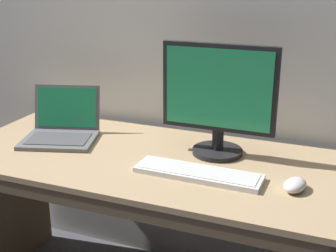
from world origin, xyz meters
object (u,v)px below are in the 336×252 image
Objects in this scene: wired_keyboard at (198,173)px; computer_mouse at (295,185)px; laptop_space_gray at (61,131)px; external_monitor at (219,99)px.

computer_mouse is at bearing 2.00° from wired_keyboard.
laptop_space_gray reaches higher than computer_mouse.
laptop_space_gray is 0.80× the size of wired_keyboard.
external_monitor reaches higher than laptop_space_gray.
external_monitor is (0.68, 0.08, 0.20)m from laptop_space_gray.
wired_keyboard is at bearing -91.72° from external_monitor.
external_monitor is 0.31m from wired_keyboard.
external_monitor is at bearing 161.92° from computer_mouse.
wired_keyboard is (0.68, -0.14, -0.03)m from laptop_space_gray.
computer_mouse is (0.34, 0.01, 0.01)m from wired_keyboard.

